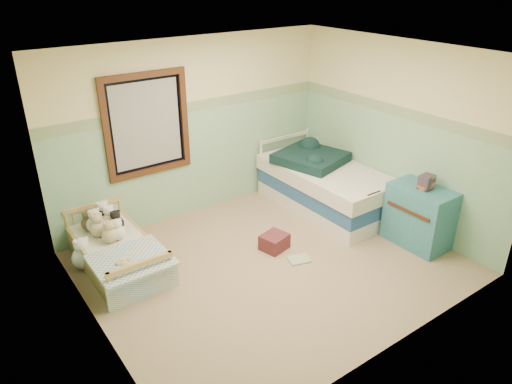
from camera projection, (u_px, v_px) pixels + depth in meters
floor at (271, 264)px, 5.90m from camera, size 4.20×3.60×0.02m
ceiling at (274, 54)px, 4.81m from camera, size 4.20×3.60×0.02m
wall_back at (194, 129)px, 6.67m from camera, size 4.20×0.04×2.50m
wall_front at (402, 237)px, 4.04m from camera, size 4.20×0.04×2.50m
wall_left at (85, 223)px, 4.25m from camera, size 0.04×3.60×2.50m
wall_right at (396, 134)px, 6.46m from camera, size 0.04×3.60×2.50m
wainscot_mint at (196, 163)px, 6.88m from camera, size 4.20×0.01×1.50m
border_strip at (193, 106)px, 6.52m from camera, size 4.20×0.01×0.15m
window_frame at (147, 125)px, 6.19m from camera, size 1.16×0.06×1.36m
window_blinds at (147, 125)px, 6.20m from camera, size 0.92×0.01×1.12m
toddler_bed_frame at (118, 258)px, 5.81m from camera, size 0.77×1.54×0.20m
toddler_mattress at (116, 247)px, 5.74m from camera, size 0.70×1.47×0.12m
patchwork_quilt at (131, 260)px, 5.36m from camera, size 0.83×0.77×0.03m
plush_bed_brown at (88, 223)px, 5.96m from camera, size 0.18×0.18×0.18m
plush_bed_white at (104, 217)px, 6.06m from camera, size 0.23×0.23×0.23m
plush_bed_tan at (98, 228)px, 5.82m from camera, size 0.21×0.21×0.21m
plush_bed_dark at (117, 224)px, 5.95m from camera, size 0.19×0.19×0.19m
plush_floor_cream at (84, 258)px, 5.75m from camera, size 0.28×0.28×0.28m
plush_floor_tan at (126, 279)px, 5.38m from camera, size 0.26×0.26×0.26m
twin_bed_frame at (325, 201)px, 7.18m from camera, size 1.01×2.01×0.22m
twin_boxspring at (325, 188)px, 7.09m from camera, size 1.01×2.01×0.22m
twin_mattress at (326, 175)px, 6.99m from camera, size 1.05×2.05×0.22m
teal_blanket at (311, 158)px, 7.11m from camera, size 1.06×1.10×0.14m
dresser at (419, 216)px, 6.16m from camera, size 0.50×0.79×0.79m
book_stack at (426, 182)px, 5.93m from camera, size 0.20×0.16×0.18m
red_pillow at (274, 242)px, 6.15m from camera, size 0.38×0.35×0.20m
floor_book at (299, 259)px, 5.95m from camera, size 0.31×0.27×0.02m
extra_plush_0 at (105, 221)px, 6.03m from camera, size 0.17×0.17×0.17m
extra_plush_1 at (99, 224)px, 5.96m from camera, size 0.16×0.16×0.16m
extra_plush_2 at (95, 224)px, 5.91m from camera, size 0.22×0.22×0.22m
extra_plush_3 at (110, 235)px, 5.69m from camera, size 0.20×0.20×0.20m
extra_plush_4 at (118, 232)px, 5.76m from camera, size 0.19×0.19×0.19m
extra_plush_5 at (110, 220)px, 6.01m from camera, size 0.21×0.21×0.21m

